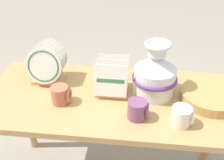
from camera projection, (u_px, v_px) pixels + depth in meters
display_table at (112, 110)px, 1.52m from camera, size 1.46×0.66×0.76m
ceramic_vase at (155, 74)px, 1.43m from camera, size 0.25×0.25×0.31m
dish_rack_round_plates at (47, 66)px, 1.56m from camera, size 0.22×0.19×0.24m
dish_rack_square_plates at (112, 82)px, 1.48m from camera, size 0.18×0.18×0.20m
wicker_charger_stack at (210, 96)px, 1.43m from camera, size 0.32×0.32×0.05m
mug_cream_glaze at (182, 116)px, 1.25m from camera, size 0.11×0.10×0.10m
mug_plum_glaze at (138, 110)px, 1.29m from camera, size 0.11×0.10×0.10m
mug_terracotta_glaze at (61, 95)px, 1.40m from camera, size 0.11×0.10×0.10m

